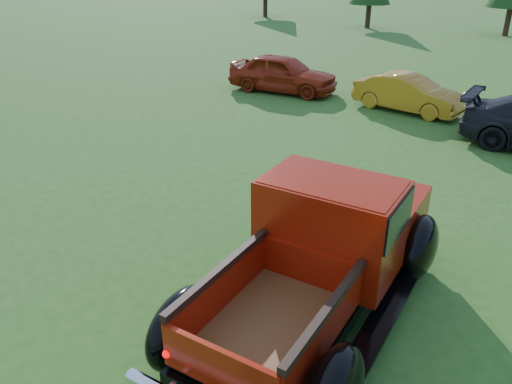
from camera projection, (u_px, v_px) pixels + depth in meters
ground at (267, 254)px, 9.24m from camera, size 120.00×120.00×0.00m
pickup_truck at (329, 246)px, 7.63m from camera, size 3.13×5.82×2.09m
show_car_red at (283, 73)px, 19.63m from camera, size 4.51×2.41×1.46m
show_car_yellow at (409, 93)px, 17.26m from camera, size 3.87×1.61×1.25m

